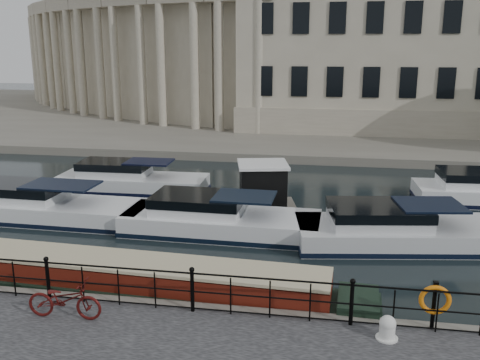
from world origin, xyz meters
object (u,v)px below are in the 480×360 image
(mooring_bollard, at_px, (387,328))
(narrowboat, at_px, (145,288))
(life_ring_post, at_px, (435,301))
(harbour_hut, at_px, (263,188))
(bicycle, at_px, (64,299))

(mooring_bollard, xyz_separation_m, narrowboat, (-6.64, 1.96, -0.46))
(life_ring_post, relative_size, harbour_hut, 0.36)
(bicycle, distance_m, mooring_bollard, 7.89)
(bicycle, height_order, harbour_hut, harbour_hut)
(harbour_hut, bearing_deg, narrowboat, -115.67)
(life_ring_post, xyz_separation_m, harbour_hut, (-5.56, 10.77, -0.37))
(bicycle, xyz_separation_m, harbour_hut, (3.44, 11.75, -0.10))
(bicycle, relative_size, life_ring_post, 1.56)
(mooring_bollard, xyz_separation_m, harbour_hut, (-4.44, 11.38, 0.13))
(mooring_bollard, distance_m, narrowboat, 6.94)
(bicycle, relative_size, harbour_hut, 0.56)
(mooring_bollard, height_order, life_ring_post, life_ring_post)
(narrowboat, bearing_deg, bicycle, -115.16)
(bicycle, xyz_separation_m, narrowboat, (1.24, 2.34, -0.69))
(life_ring_post, height_order, narrowboat, life_ring_post)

